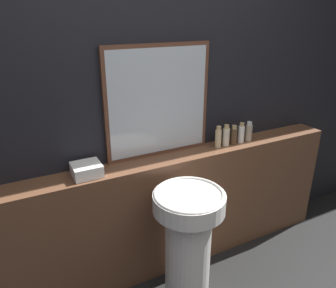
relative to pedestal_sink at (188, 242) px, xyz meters
The scene contains 10 objects.
wall_back 0.93m from the pedestal_sink, 81.57° to the left, with size 8.00×0.06×2.50m.
vanity_counter 0.39m from the pedestal_sink, 78.56° to the left, with size 2.74×0.22×0.89m.
pedestal_sink is the anchor object (origin of this frame).
mirror 0.91m from the pedestal_sink, 86.01° to the left, with size 0.75×0.03×0.75m.
towel_stack 0.77m from the pedestal_sink, 142.54° to the left, with size 0.17×0.16×0.07m.
shampoo_bottle 0.77m from the pedestal_sink, 39.18° to the left, with size 0.05×0.05×0.16m.
conditioner_bottle 0.82m from the pedestal_sink, 35.34° to the left, with size 0.05×0.05×0.16m.
lotion_bottle 0.86m from the pedestal_sink, 32.05° to the left, with size 0.05×0.05×0.15m.
body_wash_bottle 0.92m from the pedestal_sink, 29.33° to the left, with size 0.05×0.05×0.16m.
hand_soap_bottle 0.97m from the pedestal_sink, 26.93° to the left, with size 0.05×0.05×0.15m.
Camera 1 is at (-0.95, -0.35, 1.82)m, focal length 35.00 mm.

